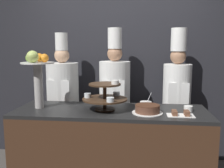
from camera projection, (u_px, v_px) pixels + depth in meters
wall_back at (119, 60)px, 3.50m from camera, size 10.00×0.06×2.80m
buffet_counter at (111, 153)px, 2.62m from camera, size 1.96×0.67×0.94m
tiered_stand at (105, 96)px, 2.51m from camera, size 0.45×0.45×0.31m
fruit_pedestal at (37, 70)px, 2.56m from camera, size 0.34×0.34×0.60m
cake_round at (147, 109)px, 2.41m from camera, size 0.30×0.30×0.08m
cup_white at (188, 109)px, 2.48m from camera, size 0.09×0.09×0.05m
cake_square_tray at (181, 114)px, 2.32m from camera, size 0.25×0.14×0.05m
serving_bowl_far at (146, 104)px, 2.71m from camera, size 0.13×0.13×0.15m
chef_left at (63, 96)px, 3.26m from camera, size 0.41×0.41×1.75m
chef_center_left at (115, 95)px, 3.19m from camera, size 0.39×0.39×1.81m
chef_center_right at (177, 95)px, 3.10m from camera, size 0.34×0.34×1.80m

